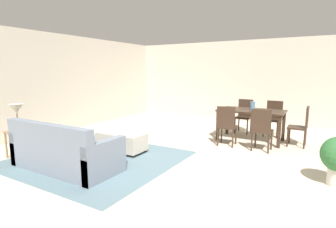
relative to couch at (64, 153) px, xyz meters
The scene contains 15 objects.
ground_plane 2.26m from the couch, 30.71° to the left, with size 10.80×10.80×0.00m, color beige.
wall_back 6.53m from the couch, 72.58° to the left, with size 9.00×0.12×2.70m, color #BCB2A0.
wall_left 3.23m from the couch, 147.39° to the left, with size 0.12×11.00×2.70m, color #BCB2A0.
area_rug 0.73m from the couch, 81.13° to the left, with size 3.00×2.80×0.01m, color slate.
couch is the anchor object (origin of this frame).
ottoman_table 1.30m from the couch, 80.79° to the left, with size 1.02×0.52×0.41m.
side_table 1.30m from the couch, behind, with size 0.40×0.40×0.54m.
table_lamp 1.45m from the couch, behind, with size 0.26×0.26×0.53m.
dining_table 4.33m from the couch, 57.39° to the left, with size 1.54×0.86×0.76m.
dining_chair_near_left 3.46m from the couch, 55.16° to the left, with size 0.43×0.43×0.92m.
dining_chair_near_right 3.93m from the couch, 45.62° to the left, with size 0.40×0.40×0.92m.
dining_chair_far_left 4.84m from the couch, 66.11° to the left, with size 0.42×0.42×0.92m.
dining_chair_far_right 5.20m from the couch, 58.45° to the left, with size 0.43×0.43×0.92m.
dining_chair_head_east 5.01m from the couch, 46.52° to the left, with size 0.40×0.40×0.92m.
vase_centerpiece 4.38m from the couch, 57.42° to the left, with size 0.12×0.12×0.20m, color slate.
Camera 1 is at (1.89, -4.06, 1.70)m, focal length 28.38 mm.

